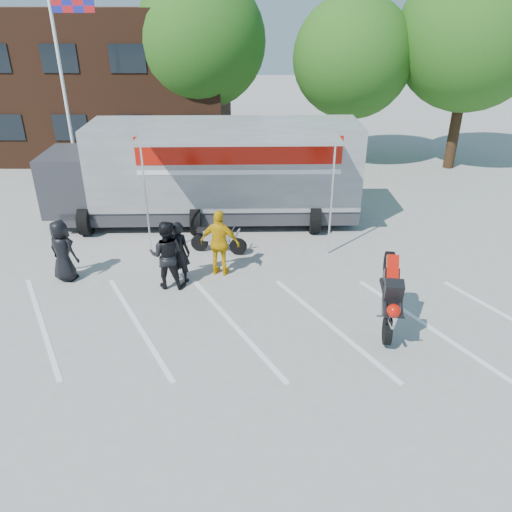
{
  "coord_description": "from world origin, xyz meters",
  "views": [
    {
      "loc": [
        0.86,
        -9.29,
        7.12
      ],
      "look_at": [
        0.74,
        2.21,
        1.3
      ],
      "focal_mm": 35.0,
      "sensor_mm": 36.0,
      "label": 1
    }
  ],
  "objects_px": {
    "stunt_bike_rider": "(382,327)",
    "spectator_hivis": "(220,243)",
    "spectator_leather_b": "(179,252)",
    "spectator_leather_c": "(167,255)",
    "parked_motorcycle": "(219,252)",
    "tree_left": "(200,41)",
    "tree_right": "(471,36)",
    "flagpole": "(67,67)",
    "transporter_truck": "(213,221)",
    "spectator_leather_a": "(63,251)",
    "tree_mid": "(353,58)"
  },
  "relations": [
    {
      "from": "tree_mid",
      "to": "parked_motorcycle",
      "type": "bearing_deg",
      "value": -118.77
    },
    {
      "from": "stunt_bike_rider",
      "to": "spectator_hivis",
      "type": "relative_size",
      "value": 1.1
    },
    {
      "from": "spectator_leather_c",
      "to": "tree_left",
      "type": "bearing_deg",
      "value": -86.16
    },
    {
      "from": "tree_left",
      "to": "spectator_leather_c",
      "type": "distance_m",
      "value": 13.89
    },
    {
      "from": "transporter_truck",
      "to": "stunt_bike_rider",
      "type": "height_order",
      "value": "transporter_truck"
    },
    {
      "from": "tree_left",
      "to": "parked_motorcycle",
      "type": "xyz_separation_m",
      "value": [
        1.53,
        -10.97,
        -5.57
      ]
    },
    {
      "from": "tree_left",
      "to": "spectator_leather_c",
      "type": "relative_size",
      "value": 4.39
    },
    {
      "from": "parked_motorcycle",
      "to": "stunt_bike_rider",
      "type": "height_order",
      "value": "stunt_bike_rider"
    },
    {
      "from": "stunt_bike_rider",
      "to": "spectator_leather_c",
      "type": "xyz_separation_m",
      "value": [
        -5.59,
        1.97,
        0.98
      ]
    },
    {
      "from": "stunt_bike_rider",
      "to": "spectator_leather_a",
      "type": "bearing_deg",
      "value": 172.53
    },
    {
      "from": "tree_right",
      "to": "stunt_bike_rider",
      "type": "xyz_separation_m",
      "value": [
        -6.12,
        -13.58,
        -5.88
      ]
    },
    {
      "from": "flagpole",
      "to": "tree_right",
      "type": "height_order",
      "value": "tree_right"
    },
    {
      "from": "stunt_bike_rider",
      "to": "parked_motorcycle",
      "type": "bearing_deg",
      "value": 144.38
    },
    {
      "from": "spectator_hivis",
      "to": "tree_right",
      "type": "bearing_deg",
      "value": -120.62
    },
    {
      "from": "tree_mid",
      "to": "flagpole",
      "type": "bearing_deg",
      "value": -156.03
    },
    {
      "from": "tree_left",
      "to": "tree_right",
      "type": "xyz_separation_m",
      "value": [
        12.0,
        -1.5,
        0.31
      ]
    },
    {
      "from": "spectator_leather_b",
      "to": "flagpole",
      "type": "bearing_deg",
      "value": -36.12
    },
    {
      "from": "spectator_leather_a",
      "to": "spectator_leather_b",
      "type": "relative_size",
      "value": 1.0
    },
    {
      "from": "stunt_bike_rider",
      "to": "spectator_hivis",
      "type": "bearing_deg",
      "value": 154.89
    },
    {
      "from": "spectator_leather_a",
      "to": "spectator_leather_c",
      "type": "bearing_deg",
      "value": -163.27
    },
    {
      "from": "flagpole",
      "to": "tree_right",
      "type": "bearing_deg",
      "value": 15.48
    },
    {
      "from": "stunt_bike_rider",
      "to": "transporter_truck",
      "type": "bearing_deg",
      "value": 133.12
    },
    {
      "from": "spectator_leather_b",
      "to": "spectator_leather_c",
      "type": "bearing_deg",
      "value": 68.22
    },
    {
      "from": "stunt_bike_rider",
      "to": "spectator_hivis",
      "type": "xyz_separation_m",
      "value": [
        -4.19,
        2.7,
        1.0
      ]
    },
    {
      "from": "stunt_bike_rider",
      "to": "spectator_leather_b",
      "type": "bearing_deg",
      "value": 164.29
    },
    {
      "from": "tree_right",
      "to": "spectator_hivis",
      "type": "height_order",
      "value": "tree_right"
    },
    {
      "from": "flagpole",
      "to": "tree_mid",
      "type": "height_order",
      "value": "flagpole"
    },
    {
      "from": "flagpole",
      "to": "transporter_truck",
      "type": "relative_size",
      "value": 0.71
    },
    {
      "from": "flagpole",
      "to": "spectator_leather_b",
      "type": "relative_size",
      "value": 4.39
    },
    {
      "from": "stunt_bike_rider",
      "to": "tree_mid",
      "type": "bearing_deg",
      "value": 93.17
    },
    {
      "from": "tree_right",
      "to": "spectator_hivis",
      "type": "relative_size",
      "value": 4.58
    },
    {
      "from": "tree_right",
      "to": "stunt_bike_rider",
      "type": "distance_m",
      "value": 16.01
    },
    {
      "from": "transporter_truck",
      "to": "spectator_leather_c",
      "type": "height_order",
      "value": "spectator_leather_c"
    },
    {
      "from": "stunt_bike_rider",
      "to": "spectator_leather_a",
      "type": "relative_size",
      "value": 1.21
    },
    {
      "from": "spectator_leather_c",
      "to": "spectator_hivis",
      "type": "bearing_deg",
      "value": -149.78
    },
    {
      "from": "tree_left",
      "to": "transporter_truck",
      "type": "height_order",
      "value": "tree_left"
    },
    {
      "from": "transporter_truck",
      "to": "tree_left",
      "type": "bearing_deg",
      "value": 95.81
    },
    {
      "from": "tree_mid",
      "to": "stunt_bike_rider",
      "type": "bearing_deg",
      "value": -94.54
    },
    {
      "from": "tree_mid",
      "to": "spectator_hivis",
      "type": "xyz_separation_m",
      "value": [
        -5.31,
        -11.38,
        -3.95
      ]
    },
    {
      "from": "tree_right",
      "to": "stunt_bike_rider",
      "type": "relative_size",
      "value": 4.16
    },
    {
      "from": "parked_motorcycle",
      "to": "spectator_leather_c",
      "type": "xyz_separation_m",
      "value": [
        -1.24,
        -2.14,
        0.98
      ]
    },
    {
      "from": "spectator_leather_a",
      "to": "transporter_truck",
      "type": "bearing_deg",
      "value": -107.64
    },
    {
      "from": "tree_right",
      "to": "spectator_leather_a",
      "type": "height_order",
      "value": "tree_right"
    },
    {
      "from": "tree_mid",
      "to": "spectator_hivis",
      "type": "height_order",
      "value": "tree_mid"
    },
    {
      "from": "flagpole",
      "to": "stunt_bike_rider",
      "type": "height_order",
      "value": "flagpole"
    },
    {
      "from": "tree_left",
      "to": "spectator_leather_c",
      "type": "height_order",
      "value": "tree_left"
    },
    {
      "from": "parked_motorcycle",
      "to": "spectator_leather_b",
      "type": "distance_m",
      "value": 2.24
    },
    {
      "from": "tree_mid",
      "to": "stunt_bike_rider",
      "type": "xyz_separation_m",
      "value": [
        -1.12,
        -14.08,
        -4.94
      ]
    },
    {
      "from": "flagpole",
      "to": "stunt_bike_rider",
      "type": "bearing_deg",
      "value": -41.88
    },
    {
      "from": "tree_mid",
      "to": "tree_right",
      "type": "xyz_separation_m",
      "value": [
        5.0,
        -0.5,
        0.93
      ]
    }
  ]
}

